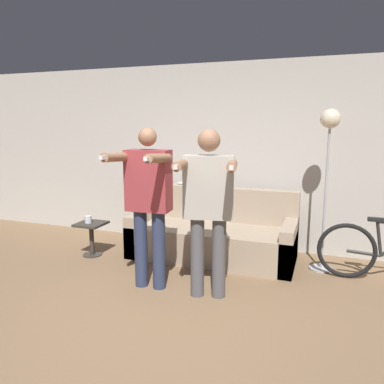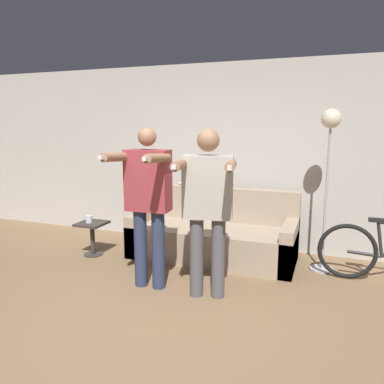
{
  "view_description": "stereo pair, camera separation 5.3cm",
  "coord_description": "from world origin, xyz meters",
  "px_view_note": "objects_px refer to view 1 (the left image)",
  "views": [
    {
      "loc": [
        1.45,
        -2.53,
        1.75
      ],
      "look_at": [
        0.01,
        1.49,
        0.98
      ],
      "focal_mm": 35.0,
      "sensor_mm": 36.0,
      "label": 1
    },
    {
      "loc": [
        1.5,
        -2.51,
        1.75
      ],
      "look_at": [
        0.01,
        1.49,
        0.98
      ],
      "focal_mm": 35.0,
      "sensor_mm": 36.0,
      "label": 2
    }
  ],
  "objects_px": {
    "person_left": "(148,197)",
    "side_table": "(91,233)",
    "cat": "(195,180)",
    "couch": "(213,237)",
    "cup": "(88,219)",
    "floor_lamp": "(329,144)",
    "person_right": "(208,201)"
  },
  "relations": [
    {
      "from": "person_left",
      "to": "side_table",
      "type": "height_order",
      "value": "person_left"
    },
    {
      "from": "person_left",
      "to": "side_table",
      "type": "distance_m",
      "value": 1.51
    },
    {
      "from": "person_left",
      "to": "cat",
      "type": "relative_size",
      "value": 3.69
    },
    {
      "from": "side_table",
      "to": "cat",
      "type": "bearing_deg",
      "value": 34.51
    },
    {
      "from": "couch",
      "to": "cup",
      "type": "height_order",
      "value": "couch"
    },
    {
      "from": "floor_lamp",
      "to": "cup",
      "type": "distance_m",
      "value": 3.18
    },
    {
      "from": "person_left",
      "to": "cup",
      "type": "relative_size",
      "value": 17.76
    },
    {
      "from": "couch",
      "to": "person_right",
      "type": "bearing_deg",
      "value": -75.72
    },
    {
      "from": "couch",
      "to": "floor_lamp",
      "type": "relative_size",
      "value": 1.12
    },
    {
      "from": "couch",
      "to": "floor_lamp",
      "type": "distance_m",
      "value": 1.86
    },
    {
      "from": "couch",
      "to": "floor_lamp",
      "type": "xyz_separation_m",
      "value": [
        1.38,
        0.03,
        1.25
      ]
    },
    {
      "from": "person_left",
      "to": "side_table",
      "type": "relative_size",
      "value": 3.79
    },
    {
      "from": "floor_lamp",
      "to": "side_table",
      "type": "distance_m",
      "value": 3.22
    },
    {
      "from": "cat",
      "to": "cup",
      "type": "bearing_deg",
      "value": -145.49
    },
    {
      "from": "couch",
      "to": "cup",
      "type": "bearing_deg",
      "value": -161.77
    },
    {
      "from": "cat",
      "to": "cup",
      "type": "distance_m",
      "value": 1.56
    },
    {
      "from": "couch",
      "to": "person_right",
      "type": "distance_m",
      "value": 1.39
    },
    {
      "from": "person_left",
      "to": "person_right",
      "type": "xyz_separation_m",
      "value": [
        0.66,
        0.0,
        0.0
      ]
    },
    {
      "from": "person_left",
      "to": "floor_lamp",
      "type": "bearing_deg",
      "value": 31.21
    },
    {
      "from": "person_left",
      "to": "floor_lamp",
      "type": "relative_size",
      "value": 0.89
    },
    {
      "from": "side_table",
      "to": "person_left",
      "type": "bearing_deg",
      "value": -28.73
    },
    {
      "from": "couch",
      "to": "cat",
      "type": "distance_m",
      "value": 0.85
    },
    {
      "from": "couch",
      "to": "person_right",
      "type": "relative_size",
      "value": 1.26
    },
    {
      "from": "couch",
      "to": "floor_lamp",
      "type": "height_order",
      "value": "floor_lamp"
    },
    {
      "from": "couch",
      "to": "cat",
      "type": "bearing_deg",
      "value": 138.24
    },
    {
      "from": "person_right",
      "to": "cat",
      "type": "height_order",
      "value": "person_right"
    },
    {
      "from": "person_right",
      "to": "side_table",
      "type": "xyz_separation_m",
      "value": [
        -1.85,
        0.65,
        -0.69
      ]
    },
    {
      "from": "person_right",
      "to": "side_table",
      "type": "height_order",
      "value": "person_right"
    },
    {
      "from": "floor_lamp",
      "to": "side_table",
      "type": "xyz_separation_m",
      "value": [
        -2.93,
        -0.53,
        -1.21
      ]
    },
    {
      "from": "person_right",
      "to": "cat",
      "type": "distance_m",
      "value": 1.61
    },
    {
      "from": "person_left",
      "to": "floor_lamp",
      "type": "xyz_separation_m",
      "value": [
        1.75,
        1.18,
        0.52
      ]
    },
    {
      "from": "couch",
      "to": "person_left",
      "type": "xyz_separation_m",
      "value": [
        -0.37,
        -1.15,
        0.72
      ]
    }
  ]
}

